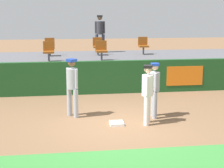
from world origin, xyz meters
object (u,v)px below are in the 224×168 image
at_px(player_runner_visitor, 72,84).
at_px(seat_back_center, 98,45).
at_px(first_base, 117,123).
at_px(spectator_hooded, 100,31).
at_px(seat_front_left, 49,50).
at_px(seat_back_right, 143,45).
at_px(seat_back_left, 50,46).
at_px(player_coach_visitor, 154,86).
at_px(seat_front_center, 101,49).
at_px(player_fielder_home, 148,90).

xyz_separation_m(player_runner_visitor, seat_back_center, (1.39, 6.18, 0.54)).
xyz_separation_m(first_base, spectator_hooded, (0.36, 8.22, 2.15)).
relative_size(seat_front_left, seat_back_right, 1.00).
bearing_deg(player_runner_visitor, spectator_hooded, 130.68).
height_order(seat_back_left, seat_back_center, same).
bearing_deg(seat_back_center, player_coach_visitor, -80.53).
xyz_separation_m(seat_front_center, seat_back_left, (-2.24, 1.80, -0.00)).
height_order(first_base, spectator_hooded, spectator_hooded).
distance_m(first_base, seat_front_left, 5.97).
bearing_deg(seat_back_right, player_coach_visitor, -99.58).
relative_size(first_base, seat_front_left, 0.48).
bearing_deg(player_fielder_home, seat_back_left, -137.36).
height_order(player_fielder_home, spectator_hooded, spectator_hooded).
distance_m(first_base, seat_back_center, 7.34).
height_order(player_runner_visitor, spectator_hooded, spectator_hooded).
distance_m(player_fielder_home, seat_back_center, 7.26).
xyz_separation_m(player_runner_visitor, player_coach_visitor, (2.49, -0.41, -0.07)).
xyz_separation_m(seat_back_right, seat_back_center, (-2.21, -0.00, -0.00)).
distance_m(player_fielder_home, player_coach_visitor, 0.70).
distance_m(player_fielder_home, spectator_hooded, 8.35).
bearing_deg(seat_back_left, seat_back_center, 0.00).
relative_size(first_base, player_coach_visitor, 0.24).
bearing_deg(first_base, seat_back_left, 106.38).
xyz_separation_m(player_fielder_home, seat_back_left, (-3.01, 7.20, 0.59)).
bearing_deg(seat_front_left, player_coach_visitor, -55.09).
bearing_deg(seat_front_left, seat_front_center, 0.01).
xyz_separation_m(player_fielder_home, player_runner_visitor, (-2.14, 1.01, 0.05)).
distance_m(first_base, player_runner_visitor, 1.88).
bearing_deg(player_coach_visitor, seat_front_center, -161.94).
bearing_deg(player_coach_visitor, first_base, -59.90).
bearing_deg(seat_back_center, player_runner_visitor, -102.66).
xyz_separation_m(seat_front_center, seat_back_center, (0.02, 1.80, -0.00)).
bearing_deg(seat_back_right, seat_back_center, -180.00).
bearing_deg(player_fielder_home, player_coach_visitor, 169.87).
bearing_deg(seat_front_left, first_base, -68.76).
bearing_deg(first_base, seat_front_center, 88.56).
height_order(player_coach_visitor, seat_back_center, seat_back_center).
height_order(seat_back_right, spectator_hooded, spectator_hooded).
bearing_deg(seat_front_center, player_runner_visitor, -107.38).
xyz_separation_m(first_base, player_runner_visitor, (-1.24, 0.99, 1.01)).
relative_size(seat_back_right, seat_back_center, 1.00).
relative_size(seat_back_left, seat_back_center, 1.00).
bearing_deg(seat_front_center, seat_front_left, -179.99).
distance_m(seat_back_left, seat_front_left, 1.80).
distance_m(player_fielder_home, player_runner_visitor, 2.37).
relative_size(seat_front_center, seat_back_right, 1.00).
xyz_separation_m(player_fielder_home, seat_back_right, (1.46, 7.20, 0.59)).
relative_size(first_base, seat_back_left, 0.48).
relative_size(seat_back_left, spectator_hooded, 0.45).
height_order(first_base, seat_front_center, seat_front_center).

